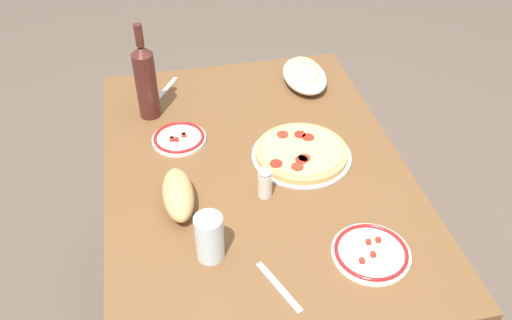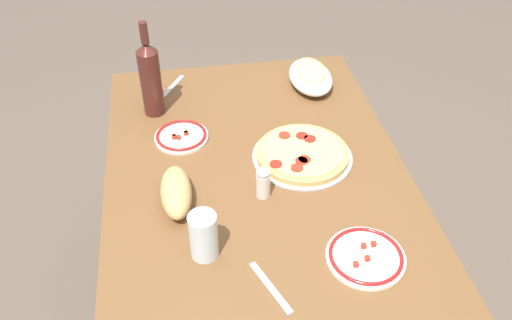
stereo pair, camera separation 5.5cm
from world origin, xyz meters
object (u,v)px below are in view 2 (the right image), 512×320
(baked_pasta_dish, at_px, (311,75))
(bread_loaf, at_px, (176,192))
(wine_bottle, at_px, (150,78))
(side_plate_near, at_px, (181,136))
(water_glass, at_px, (203,236))
(side_plate_far, at_px, (366,256))
(spice_shaker, at_px, (264,184))
(pepperoni_pizza, at_px, (302,154))
(dining_table, at_px, (256,199))

(baked_pasta_dish, bearing_deg, bread_loaf, -43.77)
(wine_bottle, bearing_deg, side_plate_near, 26.09)
(wine_bottle, bearing_deg, bread_loaf, 6.39)
(wine_bottle, height_order, water_glass, wine_bottle)
(side_plate_far, xyz_separation_m, spice_shaker, (-0.27, -0.21, 0.03))
(pepperoni_pizza, xyz_separation_m, water_glass, (0.33, -0.33, 0.05))
(side_plate_far, bearing_deg, side_plate_near, -143.31)
(dining_table, bearing_deg, water_glass, -30.65)
(dining_table, xyz_separation_m, side_plate_far, (0.39, 0.21, 0.14))
(wine_bottle, bearing_deg, dining_table, 40.30)
(dining_table, distance_m, side_plate_near, 0.31)
(dining_table, height_order, water_glass, water_glass)
(pepperoni_pizza, bearing_deg, baked_pasta_dish, 162.99)
(side_plate_far, distance_m, bread_loaf, 0.53)
(pepperoni_pizza, bearing_deg, wine_bottle, -126.07)
(spice_shaker, bearing_deg, side_plate_far, 37.84)
(water_glass, distance_m, bread_loaf, 0.21)
(baked_pasta_dish, bearing_deg, water_glass, -31.73)
(wine_bottle, xyz_separation_m, side_plate_far, (0.73, 0.50, -0.13))
(water_glass, distance_m, side_plate_far, 0.40)
(side_plate_far, relative_size, spice_shaker, 2.29)
(side_plate_near, bearing_deg, baked_pasta_dish, 116.69)
(side_plate_far, bearing_deg, spice_shaker, -142.16)
(water_glass, xyz_separation_m, spice_shaker, (-0.18, 0.18, -0.02))
(water_glass, bearing_deg, dining_table, 149.35)
(spice_shaker, bearing_deg, dining_table, -178.04)
(bread_loaf, bearing_deg, side_plate_far, 58.36)
(dining_table, bearing_deg, side_plate_near, -130.50)
(wine_bottle, xyz_separation_m, spice_shaker, (0.46, 0.29, -0.09))
(bread_loaf, xyz_separation_m, spice_shaker, (0.01, 0.24, 0.00))
(wine_bottle, height_order, spice_shaker, wine_bottle)
(dining_table, xyz_separation_m, wine_bottle, (-0.34, -0.29, 0.27))
(bread_loaf, bearing_deg, baked_pasta_dish, 136.23)
(baked_pasta_dish, xyz_separation_m, side_plate_far, (0.81, -0.06, -0.03))
(dining_table, height_order, side_plate_near, side_plate_near)
(pepperoni_pizza, distance_m, baked_pasta_dish, 0.41)
(wine_bottle, xyz_separation_m, bread_loaf, (0.45, 0.05, -0.10))
(dining_table, height_order, wine_bottle, wine_bottle)
(baked_pasta_dish, relative_size, side_plate_far, 1.21)
(pepperoni_pizza, height_order, bread_loaf, bread_loaf)
(pepperoni_pizza, xyz_separation_m, bread_loaf, (0.13, -0.39, 0.02))
(pepperoni_pizza, distance_m, spice_shaker, 0.20)
(water_glass, xyz_separation_m, side_plate_far, (0.08, 0.39, -0.06))
(water_glass, relative_size, bread_loaf, 0.64)
(water_glass, distance_m, side_plate_near, 0.49)
(side_plate_near, height_order, spice_shaker, spice_shaker)
(water_glass, bearing_deg, bread_loaf, -163.15)
(baked_pasta_dish, relative_size, bread_loaf, 1.18)
(dining_table, bearing_deg, pepperoni_pizza, 99.30)
(baked_pasta_dish, distance_m, side_plate_far, 0.81)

